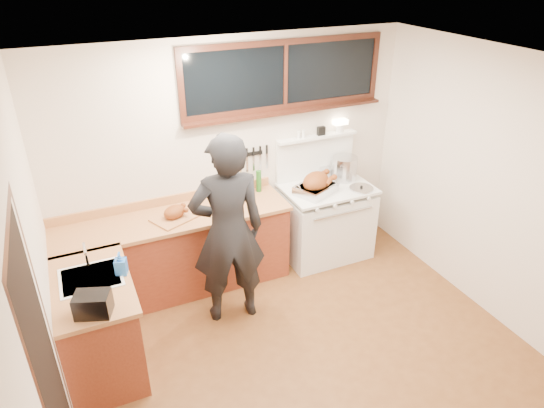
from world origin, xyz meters
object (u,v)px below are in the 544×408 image
vintage_stove (325,219)px  man (228,232)px  cutting_board (175,214)px  roast_turkey (316,185)px

vintage_stove → man: size_ratio=0.81×
vintage_stove → cutting_board: 1.85m
cutting_board → roast_turkey: (1.59, -0.08, 0.05)m
vintage_stove → man: (-1.42, -0.60, 0.51)m
cutting_board → man: bearing=-58.6°
vintage_stove → cutting_board: (-1.78, -0.01, 0.49)m
roast_turkey → man: bearing=-157.4°
man → roast_turkey: size_ratio=3.62×
man → cutting_board: size_ratio=3.71×
vintage_stove → man: bearing=-157.2°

